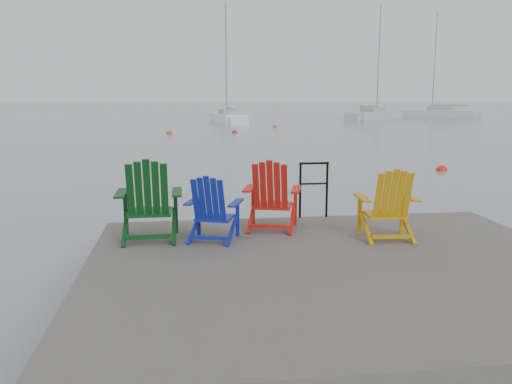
{
  "coord_description": "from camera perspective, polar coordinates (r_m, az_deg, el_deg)",
  "views": [
    {
      "loc": [
        -1.82,
        -5.92,
        2.46
      ],
      "look_at": [
        -0.62,
        2.93,
        0.85
      ],
      "focal_mm": 38.0,
      "sensor_mm": 36.0,
      "label": 1
    }
  ],
  "objects": [
    {
      "name": "ground",
      "position": [
        6.66,
        8.88,
        -11.58
      ],
      "size": [
        400.0,
        400.0,
        0.0
      ],
      "primitive_type": "plane",
      "color": "slate",
      "rests_on": "ground"
    },
    {
      "name": "buoy_b",
      "position": [
        34.89,
        -9.11,
        6.04
      ],
      "size": [
        0.4,
        0.4,
        0.4
      ],
      "primitive_type": "sphere",
      "color": "#C1460B",
      "rests_on": "ground"
    },
    {
      "name": "chair_green",
      "position": [
        7.43,
        -11.22,
        -0.82
      ],
      "size": [
        0.89,
        0.82,
        1.11
      ],
      "rotation": [
        0.0,
        0.0,
        0.0
      ],
      "color": "#0B3C12",
      "rests_on": "dock"
    },
    {
      "name": "sailboat_near",
      "position": [
        47.75,
        -3.0,
        7.67
      ],
      "size": [
        2.9,
        7.61,
        10.37
      ],
      "rotation": [
        0.0,
        0.0,
        0.13
      ],
      "color": "white",
      "rests_on": "ground"
    },
    {
      "name": "sailboat_mid",
      "position": [
        55.56,
        12.36,
        7.81
      ],
      "size": [
        7.47,
        7.1,
        11.33
      ],
      "rotation": [
        0.0,
        0.0,
        -0.83
      ],
      "color": "#BCBDC1",
      "rests_on": "ground"
    },
    {
      "name": "chair_yellow",
      "position": [
        7.56,
        13.77,
        -1.23
      ],
      "size": [
        0.83,
        0.77,
        0.98
      ],
      "rotation": [
        0.0,
        0.0,
        -0.08
      ],
      "color": "#C78D0B",
      "rests_on": "dock"
    },
    {
      "name": "buoy_c",
      "position": [
        41.79,
        1.99,
        6.83
      ],
      "size": [
        0.32,
        0.32,
        0.32
      ],
      "primitive_type": "sphere",
      "color": "#BE3C0B",
      "rests_on": "ground"
    },
    {
      "name": "dock",
      "position": [
        6.54,
        8.96,
        -8.75
      ],
      "size": [
        6.0,
        5.0,
        1.4
      ],
      "color": "#292725",
      "rests_on": "ground"
    },
    {
      "name": "chair_red",
      "position": [
        7.88,
        1.66,
        -0.31
      ],
      "size": [
        0.96,
        0.91,
        1.03
      ],
      "rotation": [
        0.0,
        0.0,
        -0.28
      ],
      "color": "red",
      "rests_on": "dock"
    },
    {
      "name": "buoy_a",
      "position": [
        18.83,
        18.96,
        2.15
      ],
      "size": [
        0.36,
        0.36,
        0.36
      ],
      "primitive_type": "sphere",
      "color": "red",
      "rests_on": "ground"
    },
    {
      "name": "handrail",
      "position": [
        8.74,
        6.09,
        0.82
      ],
      "size": [
        0.48,
        0.04,
        0.9
      ],
      "color": "black",
      "rests_on": "dock"
    },
    {
      "name": "buoy_d",
      "position": [
        35.55,
        -2.25,
        6.24
      ],
      "size": [
        0.38,
        0.38,
        0.38
      ],
      "primitive_type": "sphere",
      "color": "red",
      "rests_on": "ground"
    },
    {
      "name": "sailboat_far",
      "position": [
        61.67,
        18.42,
        7.74
      ],
      "size": [
        7.76,
        6.78,
        11.37
      ],
      "rotation": [
        0.0,
        0.0,
        0.9
      ],
      "color": "silver",
      "rests_on": "ground"
    },
    {
      "name": "chair_blue",
      "position": [
        7.32,
        -4.63,
        -1.69
      ],
      "size": [
        0.85,
        0.81,
        0.9
      ],
      "rotation": [
        0.0,
        0.0,
        -0.32
      ],
      "color": "#0E1F99",
      "rests_on": "dock"
    }
  ]
}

